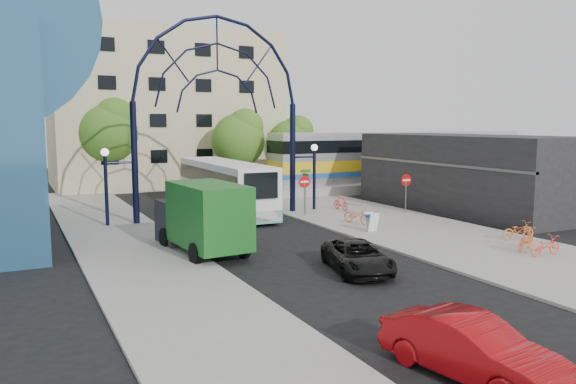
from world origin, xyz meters
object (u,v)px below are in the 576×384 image
tree_north_c (293,140)px  tree_north_a (240,137)px  gateway_arch (218,76)px  red_sedan (471,348)px  street_name_sign (306,182)px  train_car (402,156)px  sandwich_board (372,220)px  bike_far_a (518,231)px  do_not_enter_sign (406,184)px  city_bus (225,186)px  tree_north_b (109,129)px  green_truck (201,218)px  bike_far_b (526,238)px  bike_near_a (357,215)px  black_suv (358,257)px  bike_near_b (341,203)px  stop_sign (304,185)px  bike_far_c (545,246)px

tree_north_c → tree_north_a: bearing=-161.6°
gateway_arch → tree_north_c: 18.95m
red_sedan → street_name_sign: bearing=59.7°
street_name_sign → train_car: (14.80, 9.40, 0.77)m
sandwich_board → bike_far_a: size_ratio=0.57×
do_not_enter_sign → street_name_sign: 6.36m
city_bus → train_car: bearing=18.5°
tree_north_c → city_bus: (-11.05, -11.98, -2.54)m
tree_north_b → city_bus: bearing=-70.5°
tree_north_a → city_bus: tree_north_a is taller
sandwich_board → tree_north_b: 26.15m
gateway_arch → do_not_enter_sign: gateway_arch is taller
tree_north_c → green_truck: bearing=-125.7°
tree_north_b → sandwich_board: bearing=-68.4°
sandwich_board → bike_far_b: 7.69m
do_not_enter_sign → bike_near_a: 5.38m
black_suv → bike_near_a: bearing=71.6°
train_car → tree_north_a: (-13.88, 3.93, 1.71)m
gateway_arch → tree_north_a: (6.12, 11.93, -3.95)m
do_not_enter_sign → green_truck: size_ratio=0.38×
tree_north_b → tree_north_c: bearing=-7.1°
gateway_arch → bike_far_a: bearing=-50.3°
street_name_sign → bike_far_a: (5.59, -11.60, -1.56)m
sandwich_board → train_car: 21.65m
do_not_enter_sign → tree_north_a: tree_north_a is taller
bike_far_b → tree_north_b: bearing=1.8°
red_sedan → bike_near_b: bearing=53.6°
sandwich_board → bike_near_a: size_ratio=0.54×
do_not_enter_sign → tree_north_c: 18.11m
tree_north_a → bike_near_b: size_ratio=4.36×
stop_sign → red_sedan: bearing=-108.3°
stop_sign → bike_far_c: bearing=-72.7°
bike_far_c → do_not_enter_sign: bearing=-7.7°
black_suv → red_sedan: red_sedan is taller
street_name_sign → do_not_enter_sign: bearing=-24.2°
green_truck → red_sedan: (1.63, -14.79, -0.88)m
gateway_arch → sandwich_board: (5.60, -8.02, -7.81)m
bike_far_c → stop_sign: bearing=18.6°
city_bus → bike_near_a: city_bus is taller
do_not_enter_sign → bike_near_b: bearing=136.4°
city_bus → bike_far_a: size_ratio=7.02×
bike_near_a → bike_far_c: bike_near_a is taller
stop_sign → bike_far_b: (4.40, -12.82, -1.33)m
bike_far_a → city_bus: bearing=43.3°
tree_north_a → bike_near_b: tree_north_a is taller
tree_north_a → tree_north_c: 6.33m
city_bus → bike_far_c: size_ratio=7.23×
stop_sign → bike_near_b: bearing=15.2°
train_car → sandwich_board: bearing=-131.9°
stop_sign → red_sedan: (-6.94, -21.02, -1.28)m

